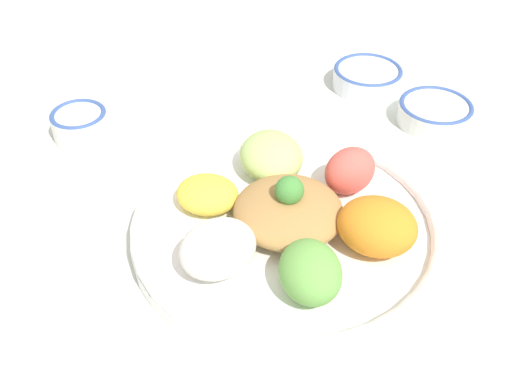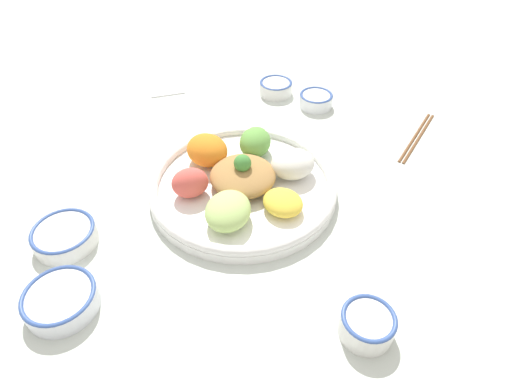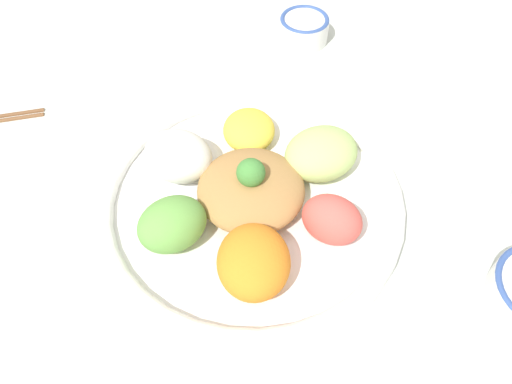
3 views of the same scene
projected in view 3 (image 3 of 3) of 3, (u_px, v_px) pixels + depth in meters
name	position (u px, v px, depth m)	size (l,w,h in m)	color
ground_plane	(248.00, 220.00, 0.63)	(2.40, 2.40, 0.00)	silver
salad_platter	(251.00, 198.00, 0.62)	(0.38, 0.38, 0.09)	white
sauce_bowl_far	(304.00, 28.00, 0.84)	(0.08, 0.08, 0.04)	white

